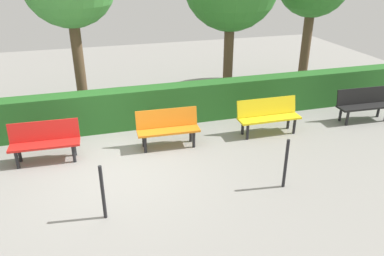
% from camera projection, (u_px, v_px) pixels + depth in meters
% --- Properties ---
extents(ground_plane, '(23.48, 23.48, 0.00)m').
position_uv_depth(ground_plane, '(116.00, 168.00, 7.83)').
color(ground_plane, gray).
extents(bench_black, '(1.49, 0.51, 0.86)m').
position_uv_depth(bench_black, '(364.00, 103.00, 9.91)').
color(bench_black, black).
rests_on(bench_black, ground_plane).
extents(bench_yellow, '(1.55, 0.48, 0.86)m').
position_uv_depth(bench_yellow, '(268.00, 115.00, 9.19)').
color(bench_yellow, yellow).
rests_on(bench_yellow, ground_plane).
extents(bench_orange, '(1.43, 0.52, 0.86)m').
position_uv_depth(bench_orange, '(168.00, 127.00, 8.56)').
color(bench_orange, orange).
rests_on(bench_orange, ground_plane).
extents(bench_red, '(1.44, 0.51, 0.86)m').
position_uv_depth(bench_red, '(45.00, 140.00, 7.93)').
color(bench_red, red).
rests_on(bench_red, ground_plane).
extents(hedge_row, '(19.48, 0.50, 1.01)m').
position_uv_depth(hedge_row, '(154.00, 106.00, 9.66)').
color(hedge_row, '#266023').
rests_on(hedge_row, ground_plane).
extents(railing_post_mid, '(0.06, 0.06, 1.00)m').
position_uv_depth(railing_post_mid, '(286.00, 164.00, 6.99)').
color(railing_post_mid, black).
rests_on(railing_post_mid, ground_plane).
extents(railing_post_far, '(0.06, 0.06, 1.00)m').
position_uv_depth(railing_post_far, '(103.00, 192.00, 6.15)').
color(railing_post_far, black).
rests_on(railing_post_far, ground_plane).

